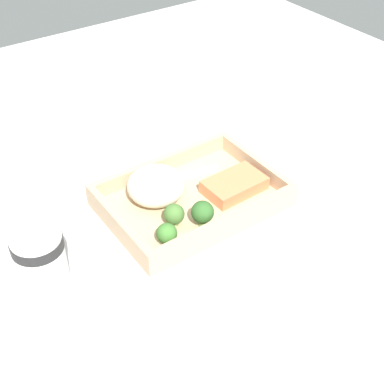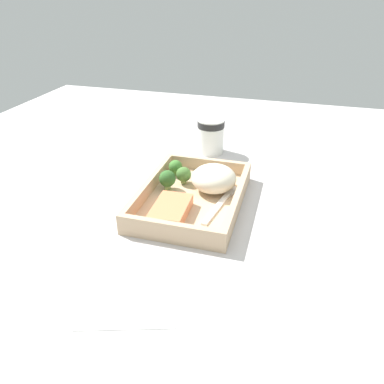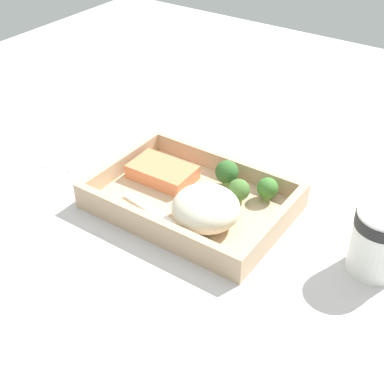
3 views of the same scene
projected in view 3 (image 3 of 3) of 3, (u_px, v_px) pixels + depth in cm
name	position (u px, v px, depth cm)	size (l,w,h in cm)	color
ground_plane	(192.00, 212.00, 80.95)	(160.00, 160.00, 2.00)	beige
takeout_tray	(192.00, 203.00, 80.01)	(28.47, 19.98, 1.20)	tan
tray_rim	(192.00, 192.00, 78.81)	(28.47, 19.98, 2.89)	tan
salmon_fillet	(163.00, 172.00, 83.71)	(10.09, 6.33, 2.29)	#E98353
mashed_potatoes	(206.00, 208.00, 73.59)	(9.59, 9.48, 5.48)	silver
broccoli_floret_1	(239.00, 190.00, 78.12)	(3.29, 3.29, 3.82)	#809855
broccoli_floret_2	(227.00, 172.00, 81.21)	(3.57, 3.57, 4.38)	#749751
broccoli_floret_3	(268.00, 188.00, 78.63)	(3.15, 3.15, 3.67)	#7DA54F
fork	(167.00, 221.00, 75.32)	(15.85, 4.36, 0.44)	white
paper_cup	(380.00, 238.00, 66.72)	(7.06, 7.06, 9.08)	white
receipt_slip	(63.00, 146.00, 94.46)	(9.85, 13.82, 0.24)	white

